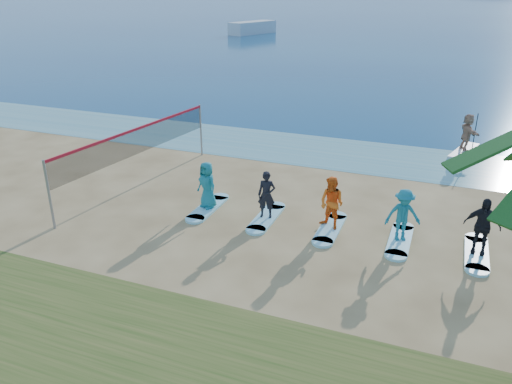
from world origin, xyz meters
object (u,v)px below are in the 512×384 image
(paddleboard, at_px, (464,151))
(surfboard_2, at_px, (330,228))
(student_1, at_px, (267,195))
(student_0, at_px, (207,185))
(surfboard_1, at_px, (266,218))
(volleyball_net, at_px, (137,142))
(surfboard_0, at_px, (208,208))
(student_2, at_px, (332,203))
(surfboard_4, at_px, (477,253))
(boat_offshore_a, at_px, (252,34))
(student_4, at_px, (482,226))
(student_3, at_px, (403,215))
(paddleboarder, at_px, (467,132))
(surfboard_3, at_px, (400,240))

(paddleboard, height_order, surfboard_2, paddleboard)
(paddleboard, height_order, student_1, student_1)
(student_0, distance_m, surfboard_1, 2.51)
(volleyball_net, xyz_separation_m, student_1, (6.00, -1.09, -0.96))
(surfboard_0, xyz_separation_m, student_2, (4.68, 0.00, 0.96))
(paddleboard, relative_size, surfboard_4, 1.36)
(boat_offshore_a, bearing_deg, volleyball_net, -52.63)
(student_4, bearing_deg, student_3, -175.10)
(student_0, height_order, student_4, student_4)
(boat_offshore_a, relative_size, student_3, 4.91)
(boat_offshore_a, distance_m, student_1, 67.83)
(surfboard_0, distance_m, surfboard_2, 4.68)
(student_2, bearing_deg, student_1, -157.12)
(volleyball_net, height_order, student_1, volleyball_net)
(paddleboarder, bearing_deg, paddleboard, -0.00)
(surfboard_2, xyz_separation_m, student_3, (2.34, 0.00, 0.93))
(student_2, bearing_deg, paddleboarder, 91.38)
(student_0, bearing_deg, surfboard_2, 22.23)
(volleyball_net, xyz_separation_m, boat_offshore_a, (-19.63, 61.71, -1.90))
(student_1, bearing_deg, volleyball_net, 158.54)
(volleyball_net, relative_size, student_3, 5.12)
(surfboard_4, height_order, student_4, student_4)
(paddleboarder, height_order, student_3, paddleboarder)
(boat_offshore_a, distance_m, student_2, 68.75)
(surfboard_1, xyz_separation_m, student_2, (2.34, 0.00, 0.96))
(student_0, bearing_deg, student_4, 22.23)
(surfboard_3, bearing_deg, surfboard_2, 180.00)
(surfboard_0, xyz_separation_m, student_0, (0.00, 0.00, 0.93))
(surfboard_0, height_order, student_2, student_2)
(boat_offshore_a, distance_m, surfboard_3, 69.73)
(student_1, distance_m, surfboard_3, 4.76)
(surfboard_0, distance_m, surfboard_3, 7.01)
(surfboard_4, bearing_deg, student_2, 180.00)
(student_0, distance_m, student_4, 9.35)
(paddleboard, bearing_deg, student_4, -71.60)
(paddleboarder, relative_size, student_1, 1.06)
(student_3, bearing_deg, surfboard_0, 159.26)
(surfboard_3, relative_size, surfboard_4, 1.00)
(paddleboard, bearing_deg, student_1, -105.34)
(volleyball_net, xyz_separation_m, surfboard_2, (8.34, -1.09, -1.86))
(surfboard_2, distance_m, surfboard_4, 4.68)
(paddleboarder, bearing_deg, surfboard_3, 146.89)
(student_0, height_order, surfboard_4, student_0)
(volleyball_net, bearing_deg, paddleboarder, 37.56)
(surfboard_1, relative_size, student_4, 1.20)
(surfboard_1, relative_size, surfboard_2, 1.00)
(paddleboarder, relative_size, student_3, 1.03)
(student_1, relative_size, student_2, 0.93)
(surfboard_3, distance_m, student_3, 0.93)
(surfboard_1, height_order, surfboard_4, same)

